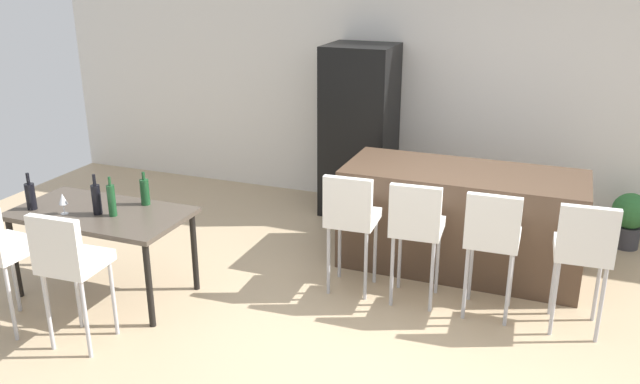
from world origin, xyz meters
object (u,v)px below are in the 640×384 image
object	(u,v)px
wine_glass_left	(63,199)
dining_table	(101,219)
wine_bottle_far	(145,192)
wine_bottle_end	(96,199)
dining_chair_far	(69,259)
kitchen_island	(461,219)
bar_chair_left	(351,215)
bar_chair_far	(584,247)
potted_plant	(630,217)
bar_chair_right	(492,235)
wine_bottle_middle	(31,196)
bar_chair_middle	(416,224)
refrigerator	(359,131)
wine_bottle_near	(112,200)

from	to	relation	value
wine_glass_left	dining_table	bearing A→B (deg)	33.33
wine_bottle_far	wine_bottle_end	distance (m)	0.39
dining_chair_far	wine_bottle_end	xyz separation A→B (m)	(-0.30, 0.69, 0.17)
kitchen_island	wine_bottle_far	bearing A→B (deg)	-151.35
kitchen_island	bar_chair_left	distance (m)	1.15
bar_chair_far	potted_plant	distance (m)	1.94
bar_chair_right	dining_chair_far	bearing A→B (deg)	-150.81
wine_bottle_end	wine_glass_left	distance (m)	0.27
wine_bottle_middle	wine_glass_left	world-z (taller)	wine_bottle_middle
bar_chair_right	wine_bottle_middle	xyz separation A→B (m)	(-3.57, -0.92, 0.16)
dining_table	wine_bottle_end	distance (m)	0.21
bar_chair_far	dining_table	xyz separation A→B (m)	(-3.67, -0.76, -0.03)
bar_chair_middle	kitchen_island	bearing A→B (deg)	74.47
kitchen_island	refrigerator	size ratio (longest dim) A/B	1.14
bar_chair_right	wine_glass_left	size ratio (longest dim) A/B	6.03
wine_bottle_near	dining_chair_far	bearing A→B (deg)	-76.96
kitchen_island	wine_bottle_middle	distance (m)	3.68
refrigerator	potted_plant	size ratio (longest dim) A/B	3.33
bar_chair_middle	wine_bottle_end	size ratio (longest dim) A/B	3.15
kitchen_island	wine_bottle_middle	size ratio (longest dim) A/B	6.77
potted_plant	refrigerator	bearing A→B (deg)	179.79
wine_bottle_end	dining_table	bearing A→B (deg)	114.37
bar_chair_far	kitchen_island	bearing A→B (deg)	140.93
kitchen_island	wine_bottle_far	world-z (taller)	wine_bottle_far
dining_table	potted_plant	world-z (taller)	dining_table
wine_glass_left	wine_bottle_far	bearing A→B (deg)	40.86
wine_bottle_middle	kitchen_island	bearing A→B (deg)	28.49
bar_chair_far	wine_bottle_near	distance (m)	3.61
dining_table	wine_bottle_near	size ratio (longest dim) A/B	4.40
kitchen_island	wine_glass_left	world-z (taller)	kitchen_island
wine_bottle_far	wine_bottle_middle	xyz separation A→B (m)	(-0.80, -0.43, 0.00)
bar_chair_far	dining_chair_far	xyz separation A→B (m)	(-3.35, -1.51, 0.00)
wine_bottle_end	bar_chair_middle	bearing A→B (deg)	18.71
wine_bottle_near	wine_glass_left	bearing A→B (deg)	-164.61
dining_table	dining_chair_far	xyz separation A→B (m)	(0.33, -0.74, 0.03)
kitchen_island	wine_bottle_near	xyz separation A→B (m)	(-2.50, -1.63, 0.41)
kitchen_island	dining_chair_far	size ratio (longest dim) A/B	1.99
bar_chair_middle	wine_bottle_far	world-z (taller)	bar_chair_middle
wine_bottle_near	wine_bottle_middle	size ratio (longest dim) A/B	1.05
wine_bottle_near	wine_bottle_middle	xyz separation A→B (m)	(-0.71, -0.12, -0.02)
kitchen_island	wine_glass_left	xyz separation A→B (m)	(-2.89, -1.73, 0.40)
bar_chair_middle	wine_glass_left	world-z (taller)	bar_chair_middle
bar_chair_middle	wine_bottle_far	size ratio (longest dim) A/B	3.71
kitchen_island	bar_chair_left	bearing A→B (deg)	-133.31
bar_chair_left	wine_bottle_far	bearing A→B (deg)	-163.11
bar_chair_right	refrigerator	world-z (taller)	refrigerator
wine_bottle_middle	wine_bottle_end	bearing A→B (deg)	10.59
wine_bottle_far	wine_bottle_middle	bearing A→B (deg)	-151.98
kitchen_island	wine_bottle_near	bearing A→B (deg)	-146.97
bar_chair_left	refrigerator	size ratio (longest dim) A/B	0.57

